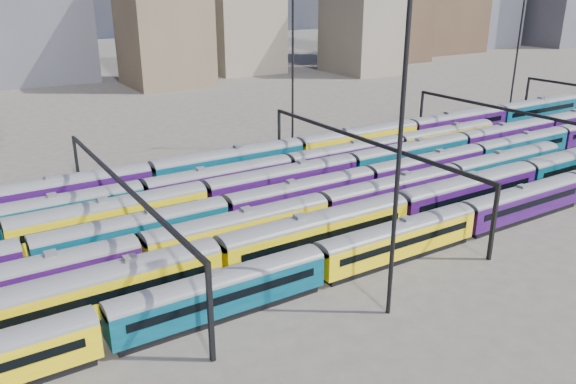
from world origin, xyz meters
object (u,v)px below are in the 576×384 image
rake_1 (467,189)px  rake_0 (465,216)px  mast_2 (399,151)px  rake_2 (140,251)px

rake_1 → rake_0: bearing=-140.2°
mast_2 → rake_2: bearing=131.8°
rake_0 → rake_1: size_ratio=0.75×
rake_2 → mast_2: size_ratio=4.79×
rake_0 → mast_2: (-16.97, -7.00, 11.50)m
mast_2 → rake_0: bearing=22.4°
rake_2 → mast_2: mast_2 is taller
rake_0 → rake_1: 7.81m
rake_2 → mast_2: 25.46m
rake_1 → mast_2: bearing=-152.4°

